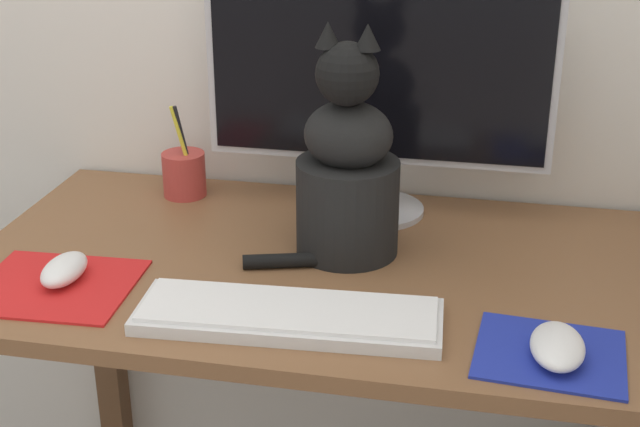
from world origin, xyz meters
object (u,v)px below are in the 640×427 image
(computer_mouse_left, at_px, (64,270))
(pen_cup, at_px, (184,173))
(keyboard, at_px, (288,315))
(computer_mouse_right, at_px, (557,346))
(cat, at_px, (347,172))
(monitor, at_px, (378,82))

(computer_mouse_left, distance_m, pen_cup, 0.37)
(keyboard, height_order, computer_mouse_right, computer_mouse_right)
(pen_cup, bearing_deg, cat, -28.10)
(computer_mouse_right, relative_size, pen_cup, 0.65)
(keyboard, bearing_deg, monitor, 78.26)
(cat, height_order, pen_cup, cat)
(computer_mouse_right, height_order, pen_cup, pen_cup)
(monitor, bearing_deg, keyboard, -98.35)
(computer_mouse_left, xyz_separation_m, computer_mouse_right, (0.70, -0.07, -0.00))
(cat, bearing_deg, computer_mouse_right, -35.57)
(keyboard, relative_size, computer_mouse_right, 3.76)
(monitor, xyz_separation_m, pen_cup, (-0.35, 0.01, -0.19))
(keyboard, height_order, cat, cat)
(monitor, height_order, pen_cup, monitor)
(monitor, height_order, cat, monitor)
(computer_mouse_right, bearing_deg, monitor, 124.63)
(computer_mouse_left, relative_size, pen_cup, 0.59)
(monitor, distance_m, pen_cup, 0.40)
(computer_mouse_left, bearing_deg, pen_cup, 81.10)
(monitor, relative_size, pen_cup, 3.36)
(monitor, xyz_separation_m, computer_mouse_right, (0.29, -0.42, -0.21))
(keyboard, distance_m, computer_mouse_right, 0.35)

